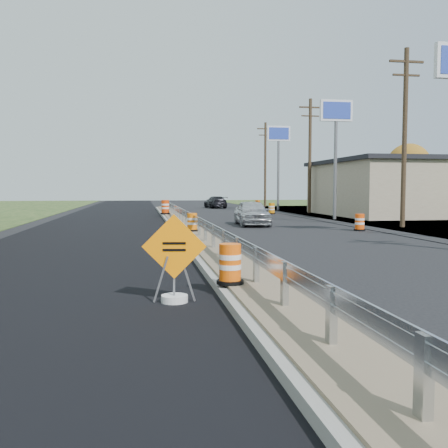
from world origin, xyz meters
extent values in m
plane|color=black|center=(0.00, 0.00, 0.00)|extent=(140.00, 140.00, 0.00)
cube|color=black|center=(-4.40, 10.00, 0.01)|extent=(7.20, 120.00, 0.01)
cube|color=gray|center=(0.00, 8.00, 0.09)|extent=(1.60, 55.00, 0.18)
cube|color=brown|center=(0.00, 8.00, 0.20)|extent=(1.25, 55.00, 0.05)
cube|color=silver|center=(0.00, -12.00, 0.58)|extent=(0.10, 0.15, 0.70)
cube|color=silver|center=(0.00, -10.00, 0.58)|extent=(0.10, 0.15, 0.70)
cube|color=silver|center=(0.00, -8.00, 0.58)|extent=(0.10, 0.15, 0.70)
cube|color=silver|center=(0.00, -6.00, 0.58)|extent=(0.10, 0.15, 0.70)
cube|color=silver|center=(0.00, -4.00, 0.58)|extent=(0.10, 0.15, 0.70)
cube|color=silver|center=(0.00, -2.00, 0.58)|extent=(0.10, 0.15, 0.70)
cube|color=silver|center=(0.00, 0.00, 0.58)|extent=(0.10, 0.15, 0.70)
cube|color=silver|center=(0.00, 2.00, 0.58)|extent=(0.10, 0.15, 0.70)
cube|color=silver|center=(0.00, 4.00, 0.58)|extent=(0.10, 0.15, 0.70)
cube|color=silver|center=(0.00, 6.00, 0.58)|extent=(0.10, 0.15, 0.70)
cube|color=silver|center=(0.00, 8.00, 0.58)|extent=(0.10, 0.15, 0.70)
cube|color=silver|center=(0.00, 10.00, 0.58)|extent=(0.10, 0.15, 0.70)
cube|color=silver|center=(0.00, 12.00, 0.58)|extent=(0.10, 0.15, 0.70)
cube|color=silver|center=(0.00, 14.00, 0.58)|extent=(0.10, 0.15, 0.70)
cube|color=silver|center=(0.00, 16.00, 0.58)|extent=(0.10, 0.15, 0.70)
cube|color=silver|center=(0.00, 18.00, 0.58)|extent=(0.10, 0.15, 0.70)
cube|color=silver|center=(0.00, 20.00, 0.58)|extent=(0.10, 0.15, 0.70)
cube|color=silver|center=(0.00, 22.00, 0.58)|extent=(0.10, 0.15, 0.70)
cube|color=silver|center=(0.00, 24.00, 0.58)|extent=(0.10, 0.15, 0.70)
cube|color=silver|center=(0.00, 26.00, 0.58)|extent=(0.10, 0.15, 0.70)
cube|color=silver|center=(0.00, 28.00, 0.58)|extent=(0.10, 0.15, 0.70)
cube|color=silver|center=(0.00, 30.00, 0.58)|extent=(0.10, 0.15, 0.70)
cube|color=silver|center=(0.00, 32.00, 0.58)|extent=(0.10, 0.15, 0.70)
cube|color=silver|center=(0.00, 9.00, 0.78)|extent=(0.04, 46.00, 0.34)
cube|color=silver|center=(0.00, 9.00, 0.70)|extent=(0.06, 46.00, 0.03)
cube|color=silver|center=(0.00, 9.00, 0.86)|extent=(0.06, 46.00, 0.03)
cube|color=tan|center=(21.00, 20.00, 2.00)|extent=(18.00, 12.00, 4.00)
cube|color=black|center=(21.00, 20.00, 4.12)|extent=(18.50, 12.50, 0.30)
cube|color=black|center=(12.05, 20.00, 1.60)|extent=(0.08, 7.20, 2.20)
cylinder|color=slate|center=(10.50, 16.00, 3.40)|extent=(0.22, 0.22, 6.80)
cube|color=white|center=(10.50, 16.00, 7.20)|extent=(2.20, 0.25, 1.40)
cube|color=#263FB2|center=(10.50, 16.00, 7.20)|extent=(1.90, 0.30, 1.10)
cylinder|color=slate|center=(10.50, 30.00, 3.40)|extent=(0.22, 0.22, 6.80)
cube|color=white|center=(10.50, 30.00, 7.20)|extent=(2.20, 0.25, 1.40)
cube|color=#263FB2|center=(10.50, 30.00, 7.20)|extent=(1.90, 0.30, 1.10)
cylinder|color=#473523|center=(11.50, 9.00, 4.70)|extent=(0.26, 0.26, 9.40)
cube|color=#473523|center=(11.50, 9.00, 8.70)|extent=(1.90, 0.12, 0.12)
cube|color=#473523|center=(11.50, 9.00, 8.00)|extent=(1.50, 0.10, 0.10)
cylinder|color=#473523|center=(11.50, 24.00, 4.70)|extent=(0.26, 0.26, 9.40)
cube|color=#473523|center=(11.50, 24.00, 8.70)|extent=(1.90, 0.12, 0.12)
cube|color=#473523|center=(11.50, 24.00, 8.00)|extent=(1.50, 0.10, 0.10)
cylinder|color=#473523|center=(11.50, 39.00, 4.70)|extent=(0.26, 0.26, 9.40)
cube|color=#473523|center=(11.50, 39.00, 8.70)|extent=(1.90, 0.12, 0.12)
cube|color=#473523|center=(11.50, 39.00, 8.00)|extent=(1.50, 0.10, 0.10)
cylinder|color=#473523|center=(26.00, 34.00, 1.54)|extent=(0.36, 0.36, 3.08)
sphere|color=#AC7825|center=(26.00, 34.00, 4.55)|extent=(4.62, 4.62, 4.62)
cylinder|color=white|center=(-1.67, -6.57, 0.07)|extent=(0.49, 0.49, 0.14)
cube|color=slate|center=(-1.92, -6.57, 0.44)|extent=(0.29, 0.08, 0.85)
cube|color=slate|center=(-1.42, -6.57, 0.44)|extent=(0.29, 0.08, 0.85)
cube|color=slate|center=(-1.67, -6.52, 0.44)|extent=(0.07, 0.22, 0.87)
cube|color=orange|center=(-1.67, -6.57, 1.04)|extent=(1.18, 0.20, 1.18)
cube|color=black|center=(-1.67, -6.59, 1.10)|extent=(0.42, 0.07, 0.04)
cube|color=black|center=(-1.67, -6.59, 0.98)|extent=(0.42, 0.07, 0.04)
cylinder|color=black|center=(-0.55, -6.11, 0.27)|extent=(0.54, 0.54, 0.07)
cylinder|color=#FF5D0A|center=(-0.55, -6.11, 0.64)|extent=(0.43, 0.43, 0.75)
cylinder|color=white|center=(-0.55, -6.11, 0.77)|extent=(0.44, 0.44, 0.10)
cylinder|color=white|center=(-0.55, -6.11, 0.57)|extent=(0.44, 0.44, 0.10)
cylinder|color=black|center=(-0.08, 5.97, 0.27)|extent=(0.54, 0.54, 0.07)
cylinder|color=orange|center=(-0.08, 5.97, 0.64)|extent=(0.43, 0.43, 0.75)
cylinder|color=white|center=(-0.08, 5.97, 0.77)|extent=(0.44, 0.44, 0.10)
cylinder|color=white|center=(-0.08, 5.97, 0.57)|extent=(0.44, 0.44, 0.10)
cylinder|color=black|center=(-0.55, 20.55, 0.28)|extent=(0.69, 0.69, 0.09)
cylinder|color=red|center=(-0.55, 20.55, 0.76)|extent=(0.55, 0.55, 0.96)
cylinder|color=white|center=(-0.55, 20.55, 0.92)|extent=(0.57, 0.57, 0.13)
cylinder|color=white|center=(-0.55, 20.55, 0.67)|extent=(0.57, 0.57, 0.13)
cylinder|color=black|center=(8.40, 7.54, 0.04)|extent=(0.57, 0.57, 0.08)
cylinder|color=#FF4D0A|center=(8.40, 7.54, 0.43)|extent=(0.45, 0.45, 0.79)
cylinder|color=white|center=(8.40, 7.54, 0.57)|extent=(0.47, 0.47, 0.10)
cylinder|color=white|center=(8.40, 7.54, 0.36)|extent=(0.47, 0.47, 0.10)
cylinder|color=black|center=(8.20, 23.66, 0.04)|extent=(0.61, 0.61, 0.08)
cylinder|color=orange|center=(8.20, 23.66, 0.46)|extent=(0.48, 0.48, 0.85)
cylinder|color=white|center=(8.20, 23.66, 0.61)|extent=(0.50, 0.50, 0.11)
cylinder|color=white|center=(8.20, 23.66, 0.38)|extent=(0.50, 0.50, 0.11)
cylinder|color=black|center=(9.20, 32.87, 0.04)|extent=(0.61, 0.61, 0.08)
cylinder|color=orange|center=(9.20, 32.87, 0.47)|extent=(0.49, 0.49, 0.86)
cylinder|color=white|center=(9.20, 32.87, 0.61)|extent=(0.51, 0.51, 0.11)
cylinder|color=white|center=(9.20, 32.87, 0.39)|extent=(0.51, 0.51, 0.11)
imported|color=silver|center=(3.91, 11.86, 0.72)|extent=(1.92, 4.30, 1.44)
imported|color=black|center=(5.48, 36.42, 0.62)|extent=(2.16, 4.43, 1.24)
camera|label=1|loc=(-2.25, -15.63, 2.10)|focal=40.00mm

